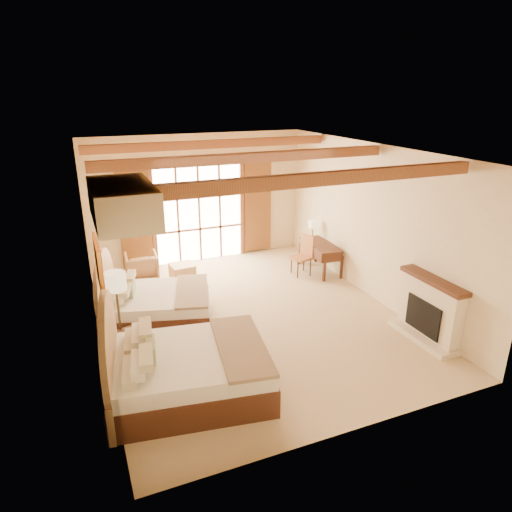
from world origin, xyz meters
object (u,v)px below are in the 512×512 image
armchair (142,267)px  nightstand (126,353)px  bed_far (150,304)px  desk (320,256)px  bed_near (178,369)px

armchair → nightstand: bearing=80.3°
bed_far → desk: 4.43m
bed_near → nightstand: bearing=131.0°
bed_far → desk: size_ratio=1.74×
bed_near → bed_far: (0.02, 2.39, -0.06)m
nightstand → armchair: 3.63m
bed_near → desk: 5.53m
nightstand → bed_near: bearing=-74.3°
nightstand → armchair: (0.83, 3.54, 0.03)m
bed_near → desk: (4.32, 3.45, -0.07)m
armchair → desk: bearing=168.9°
bed_near → desk: bearing=47.5°
bed_near → armchair: size_ratio=3.46×
bed_near → nightstand: 1.17m
bed_far → desk: bearing=29.5°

